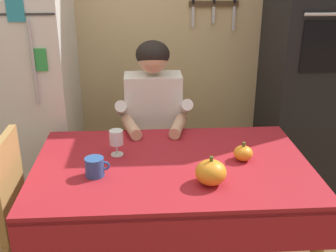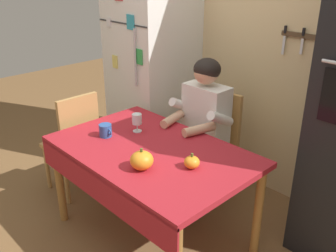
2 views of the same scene
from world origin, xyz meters
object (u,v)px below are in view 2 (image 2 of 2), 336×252
Objects in this scene: chair_behind_person at (214,141)px; wine_glass at (137,120)px; seated_person at (200,122)px; chair_left_side at (75,140)px; dining_table at (149,160)px; pumpkin_medium at (192,162)px; coffee_mug at (106,130)px; refrigerator at (153,74)px; pumpkin_large at (142,160)px.

wine_glass is (-0.21, -0.66, 0.32)m from chair_behind_person.
seated_person is 1.08m from chair_left_side.
pumpkin_medium reaches higher than dining_table.
chair_left_side is 7.83× the size of coffee_mug.
refrigerator reaches higher than chair_behind_person.
chair_behind_person is 9.29× the size of pumpkin_medium.
chair_left_side is 6.64× the size of wine_glass.
chair_behind_person is 0.97m from coffee_mug.
seated_person is 10.49× the size of coffee_mug.
refrigerator reaches higher than wine_glass.
refrigerator is at bearing 137.09° from dining_table.
seated_person is (-0.07, 0.60, 0.08)m from dining_table.
refrigerator reaches higher than chair_left_side.
dining_table is 13.99× the size of pumpkin_medium.
seated_person is at bearing 66.33° from coffee_mug.
coffee_mug is 0.55m from pumpkin_large.
pumpkin_large is at bearing -73.63° from seated_person.
seated_person is at bearing 127.56° from pumpkin_medium.
seated_person is at bearing 65.92° from wine_glass.
refrigerator is 0.94m from seated_person.
dining_table is 0.39m from pumpkin_medium.
chair_behind_person reaches higher than pumpkin_large.
dining_table is at bearing -175.24° from pumpkin_medium.
dining_table is 10.00× the size of wine_glass.
chair_left_side is at bearing -87.00° from refrigerator.
refrigerator reaches higher than pumpkin_large.
chair_behind_person is at bearing 71.00° from coffee_mug.
coffee_mug is 0.75m from pumpkin_medium.
pumpkin_large reaches higher than dining_table.
wine_glass reaches higher than pumpkin_large.
refrigerator is at bearing 93.00° from chair_left_side.
refrigerator is 0.96m from chair_behind_person.
pumpkin_medium is at bearing 4.76° from dining_table.
seated_person reaches higher than pumpkin_large.
seated_person is 0.72m from pumpkin_medium.
refrigerator is at bearing 135.83° from pumpkin_large.
chair_behind_person is 7.83× the size of coffee_mug.
chair_left_side is (-0.90, -0.05, -0.14)m from dining_table.
chair_left_side is at bearing -141.51° from seated_person.
dining_table is (0.95, -0.88, -0.24)m from refrigerator.
chair_left_side is at bearing -163.11° from wine_glass.
pumpkin_large is (1.06, -0.14, 0.29)m from chair_left_side.
chair_behind_person reaches higher than coffee_mug.
chair_behind_person is 0.29m from seated_person.
chair_left_side is at bearing 172.32° from pumpkin_large.
coffee_mug is (-0.30, -0.88, 0.28)m from chair_behind_person.
refrigerator is 15.16× the size of coffee_mug.
refrigerator reaches higher than pumpkin_medium.
chair_left_side is at bearing 176.45° from coffee_mug.
wine_glass is at bearing 143.42° from pumpkin_large.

